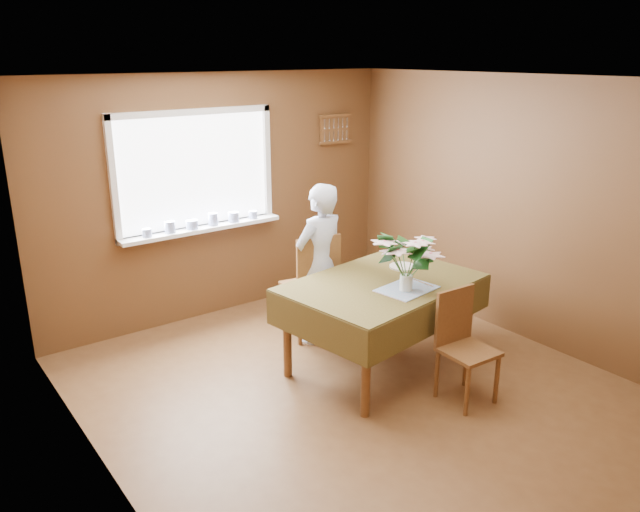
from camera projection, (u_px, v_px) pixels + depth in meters
floor at (360, 393)px, 5.14m from camera, size 4.50×4.50×0.00m
ceiling at (367, 79)px, 4.37m from camera, size 4.50×4.50×0.00m
wall_back at (223, 197)px, 6.47m from camera, size 4.00×0.00×4.00m
wall_left at (100, 311)px, 3.62m from camera, size 0.00×4.50×4.50m
wall_right at (524, 211)px, 5.89m from camera, size 0.00×4.50×4.50m
window_assembly at (198, 192)px, 6.23m from camera, size 1.72×0.20×1.22m
spoon_rack at (335, 129)px, 7.08m from camera, size 0.44×0.05×0.33m
dining_table at (382, 292)px, 5.39m from camera, size 1.81×1.36×0.81m
chair_far at (313, 282)px, 6.00m from camera, size 0.52×0.52×1.06m
chair_near at (462, 340)px, 4.96m from camera, size 0.41×0.41×0.91m
seated_woman at (320, 264)px, 5.88m from camera, size 0.60×0.43×1.55m
flower_bouquet at (407, 255)px, 5.05m from camera, size 0.55×0.55×0.47m
side_plate at (403, 267)px, 5.71m from camera, size 0.31×0.31×0.01m
table_knife at (423, 283)px, 5.30m from camera, size 0.02×0.23×0.00m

